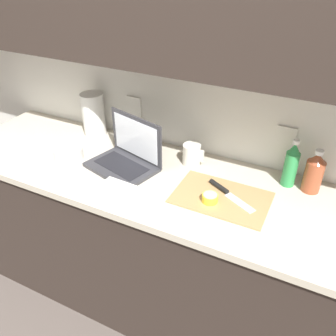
{
  "coord_description": "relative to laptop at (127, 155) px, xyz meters",
  "views": [
    {
      "loc": [
        0.77,
        -1.24,
        1.89
      ],
      "look_at": [
        0.16,
        -0.01,
        1.0
      ],
      "focal_mm": 38.0,
      "sensor_mm": 36.0,
      "label": 1
    }
  ],
  "objects": [
    {
      "name": "knife",
      "position": [
        0.51,
        -0.01,
        -0.04
      ],
      "size": [
        0.25,
        0.15,
        0.02
      ],
      "rotation": [
        0.0,
        0.0,
        -0.48
      ],
      "color": "silver",
      "rests_on": "cutting_board"
    },
    {
      "name": "lemon_half_cut",
      "position": [
        0.48,
        -0.1,
        -0.03
      ],
      "size": [
        0.07,
        0.07,
        0.04
      ],
      "color": "yellow",
      "rests_on": "cutting_board"
    },
    {
      "name": "bottle_oil_tall",
      "position": [
        0.85,
        0.19,
        0.04
      ],
      "size": [
        0.08,
        0.08,
        0.21
      ],
      "color": "#A34C2D",
      "rests_on": "counter_unit"
    },
    {
      "name": "counter_unit",
      "position": [
        0.07,
        -0.03,
        -0.51
      ],
      "size": [
        2.07,
        0.64,
        0.92
      ],
      "color": "#332823",
      "rests_on": "ground_plane"
    },
    {
      "name": "wall_back",
      "position": [
        0.09,
        0.22,
        0.58
      ],
      "size": [
        5.2,
        0.38,
        2.6
      ],
      "color": "white",
      "rests_on": "ground_plane"
    },
    {
      "name": "bowl_white",
      "position": [
        -0.3,
        -0.09,
        -0.02
      ],
      "size": [
        0.15,
        0.15,
        0.07
      ],
      "color": "white",
      "rests_on": "counter_unit"
    },
    {
      "name": "measuring_cup",
      "position": [
        0.28,
        0.16,
        -0.01
      ],
      "size": [
        0.11,
        0.09,
        0.11
      ],
      "color": "silver",
      "rests_on": "counter_unit"
    },
    {
      "name": "laptop",
      "position": [
        0.0,
        0.0,
        0.0
      ],
      "size": [
        0.38,
        0.31,
        0.25
      ],
      "rotation": [
        0.0,
        0.0,
        -0.27
      ],
      "color": "#333338",
      "rests_on": "counter_unit"
    },
    {
      "name": "cutting_board",
      "position": [
        0.51,
        -0.05,
        -0.05
      ],
      "size": [
        0.42,
        0.27,
        0.01
      ],
      "primitive_type": "cube",
      "color": "tan",
      "rests_on": "counter_unit"
    },
    {
      "name": "ground_plane",
      "position": [
        0.09,
        -0.03,
        -0.98
      ],
      "size": [
        12.0,
        12.0,
        0.0
      ],
      "primitive_type": "plane",
      "color": "#564C47",
      "rests_on": "ground"
    },
    {
      "name": "paper_towel_roll",
      "position": [
        -0.35,
        0.21,
        0.06
      ],
      "size": [
        0.13,
        0.13,
        0.25
      ],
      "color": "white",
      "rests_on": "counter_unit"
    },
    {
      "name": "bottle_green_soda",
      "position": [
        0.75,
        0.19,
        0.05
      ],
      "size": [
        0.06,
        0.06,
        0.23
      ],
      "color": "#2D934C",
      "rests_on": "counter_unit"
    },
    {
      "name": "dish_towel",
      "position": [
        0.1,
        -0.24,
        -0.05
      ],
      "size": [
        0.23,
        0.17,
        0.02
      ],
      "primitive_type": "cube",
      "rotation": [
        0.0,
        0.0,
        -0.05
      ],
      "color": "silver",
      "rests_on": "counter_unit"
    }
  ]
}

